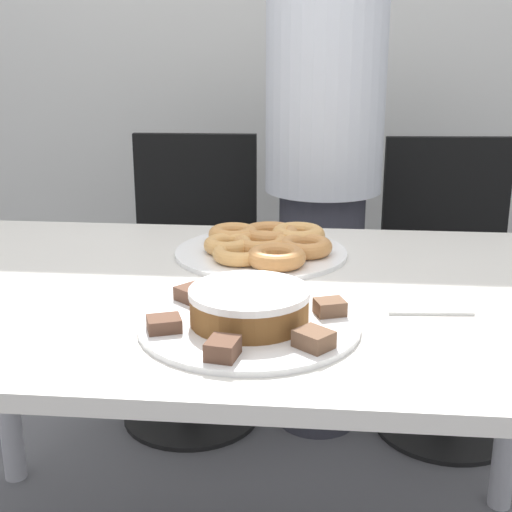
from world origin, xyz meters
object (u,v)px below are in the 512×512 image
object	(u,v)px
office_chair_right	(450,296)
plate_cake	(249,325)
person_standing	(323,172)
napkin	(424,302)
office_chair_left	(191,288)
plate_donuts	(261,253)
frosted_cake	(249,305)

from	to	relation	value
office_chair_right	plate_cake	world-z (taller)	office_chair_right
person_standing	napkin	distance (m)	0.87
office_chair_left	napkin	size ratio (longest dim) A/B	5.72
person_standing	office_chair_left	xyz separation A→B (m)	(-0.41, 0.04, -0.39)
person_standing	napkin	xyz separation A→B (m)	(0.19, -0.85, -0.08)
plate_donuts	office_chair_left	bearing A→B (deg)	113.96
plate_cake	napkin	bearing A→B (deg)	25.01
napkin	frosted_cake	bearing A→B (deg)	-154.99
office_chair_right	plate_donuts	size ratio (longest dim) A/B	2.37
plate_donuts	napkin	bearing A→B (deg)	-40.20
plate_donuts	napkin	world-z (taller)	plate_donuts
person_standing	frosted_cake	bearing A→B (deg)	-96.57
office_chair_left	frosted_cake	distance (m)	1.12
plate_cake	napkin	world-z (taller)	plate_cake
person_standing	office_chair_right	xyz separation A→B (m)	(0.40, 0.04, -0.39)
office_chair_right	frosted_cake	world-z (taller)	office_chair_right
office_chair_left	plate_donuts	size ratio (longest dim) A/B	2.37
frosted_cake	office_chair_right	bearing A→B (deg)	63.46
person_standing	office_chair_left	size ratio (longest dim) A/B	1.73
office_chair_left	plate_cake	xyz separation A→B (m)	(0.29, -1.03, 0.31)
person_standing	office_chair_right	bearing A→B (deg)	6.04
frosted_cake	napkin	distance (m)	0.33
person_standing	plate_donuts	bearing A→B (deg)	-102.70
person_standing	office_chair_left	distance (m)	0.56
plate_cake	plate_donuts	size ratio (longest dim) A/B	0.97
frosted_cake	napkin	xyz separation A→B (m)	(0.30, 0.14, -0.04)
person_standing	office_chair_right	size ratio (longest dim) A/B	1.73
office_chair_right	napkin	size ratio (longest dim) A/B	5.72
office_chair_left	frosted_cake	size ratio (longest dim) A/B	4.52
office_chair_right	person_standing	bearing A→B (deg)	-178.56
office_chair_right	plate_donuts	xyz separation A→B (m)	(-0.53, -0.62, 0.31)
plate_donuts	frosted_cake	world-z (taller)	frosted_cake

